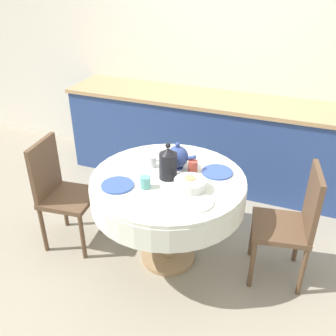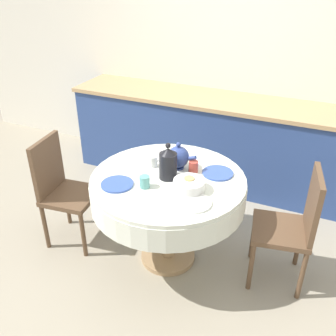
{
  "view_description": "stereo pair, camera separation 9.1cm",
  "coord_description": "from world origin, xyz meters",
  "px_view_note": "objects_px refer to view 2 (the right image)",
  "views": [
    {
      "loc": [
        0.87,
        -2.18,
        2.16
      ],
      "look_at": [
        0.0,
        0.0,
        0.85
      ],
      "focal_mm": 40.0,
      "sensor_mm": 36.0,
      "label": 1
    },
    {
      "loc": [
        0.95,
        -2.14,
        2.16
      ],
      "look_at": [
        0.0,
        0.0,
        0.85
      ],
      "focal_mm": 40.0,
      "sensor_mm": 36.0,
      "label": 2
    }
  ],
  "objects_px": {
    "chair_right": "(62,187)",
    "coffee_carafe": "(168,163)",
    "chair_left": "(293,223)",
    "teapot": "(178,157)"
  },
  "relations": [
    {
      "from": "chair_left",
      "to": "coffee_carafe",
      "type": "relative_size",
      "value": 3.36
    },
    {
      "from": "coffee_carafe",
      "to": "chair_right",
      "type": "bearing_deg",
      "value": -173.36
    },
    {
      "from": "chair_left",
      "to": "chair_right",
      "type": "distance_m",
      "value": 1.83
    },
    {
      "from": "chair_right",
      "to": "teapot",
      "type": "xyz_separation_m",
      "value": [
        0.92,
        0.27,
        0.34
      ]
    },
    {
      "from": "coffee_carafe",
      "to": "teapot",
      "type": "distance_m",
      "value": 0.17
    },
    {
      "from": "teapot",
      "to": "chair_left",
      "type": "bearing_deg",
      "value": -0.28
    },
    {
      "from": "coffee_carafe",
      "to": "teapot",
      "type": "xyz_separation_m",
      "value": [
        0.01,
        0.17,
        -0.02
      ]
    },
    {
      "from": "chair_right",
      "to": "chair_left",
      "type": "bearing_deg",
      "value": 91.63
    },
    {
      "from": "chair_right",
      "to": "coffee_carafe",
      "type": "relative_size",
      "value": 3.36
    },
    {
      "from": "chair_right",
      "to": "teapot",
      "type": "relative_size",
      "value": 4.11
    }
  ]
}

